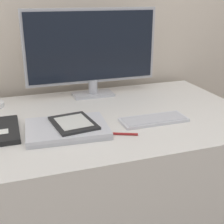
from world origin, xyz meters
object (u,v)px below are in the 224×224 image
laptop (67,129)px  ereader (73,123)px  monitor (92,50)px  pen (119,134)px  keyboard (154,120)px

laptop → ereader: bearing=13.6°
monitor → laptop: monitor is taller
laptop → pen: (0.18, -0.09, -0.01)m
laptop → ereader: size_ratio=1.54×
keyboard → laptop: 0.36m
monitor → laptop: size_ratio=2.08×
keyboard → ereader: 0.33m
monitor → keyboard: monitor is taller
monitor → pen: (-0.04, -0.50, -0.23)m
ereader → pen: bearing=-32.5°
monitor → pen: 0.55m
laptop → keyboard: bearing=-1.6°
keyboard → laptop: laptop is taller
ereader → monitor: bearing=64.9°
ereader → pen: size_ratio=1.58×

